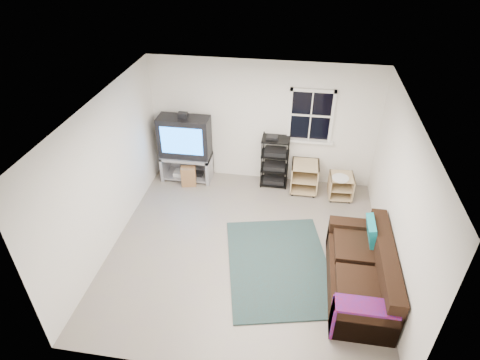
% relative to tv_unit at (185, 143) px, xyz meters
% --- Properties ---
extents(room, '(4.60, 4.62, 4.60)m').
position_rel_tv_unit_xyz_m(room, '(2.52, 0.25, 0.63)').
color(room, gray).
rests_on(room, ground).
extents(tv_unit, '(1.05, 0.53, 1.55)m').
position_rel_tv_unit_xyz_m(tv_unit, '(0.00, 0.00, 0.00)').
color(tv_unit, '#9D9EA5').
rests_on(tv_unit, ground).
extents(av_rack, '(0.57, 0.41, 1.13)m').
position_rel_tv_unit_xyz_m(av_rack, '(1.88, 0.06, -0.36)').
color(av_rack, black).
rests_on(av_rack, ground).
extents(side_table_left, '(0.55, 0.55, 0.64)m').
position_rel_tv_unit_xyz_m(side_table_left, '(2.51, -0.05, -0.51)').
color(side_table_left, tan).
rests_on(side_table_left, ground).
extents(side_table_right, '(0.49, 0.51, 0.54)m').
position_rel_tv_unit_xyz_m(side_table_right, '(3.24, -0.20, -0.55)').
color(side_table_right, tan).
rests_on(side_table_right, ground).
extents(sofa, '(0.89, 2.00, 0.91)m').
position_rel_tv_unit_xyz_m(sofa, '(3.44, -2.62, -0.53)').
color(sofa, black).
rests_on(sofa, ground).
extents(shag_rug, '(2.08, 2.54, 0.03)m').
position_rel_tv_unit_xyz_m(shag_rug, '(2.17, -2.32, -0.84)').
color(shag_rug, '#301E15').
rests_on(shag_rug, ground).
extents(paper_bag, '(0.34, 0.25, 0.43)m').
position_rel_tv_unit_xyz_m(paper_bag, '(0.10, -0.27, -0.63)').
color(paper_bag, '#8B603E').
rests_on(paper_bag, ground).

